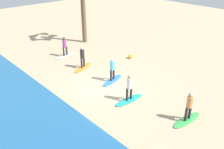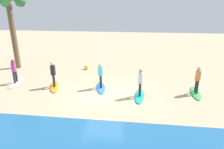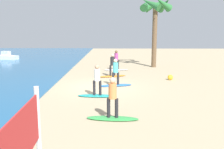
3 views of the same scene
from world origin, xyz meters
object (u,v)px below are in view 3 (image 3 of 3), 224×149
Objects in this scene: boat_white at (6,57)px; surfer_orange at (112,63)px; surfboard_white at (116,70)px; palm_tree at (155,11)px; beach_ball at (170,77)px; surfboard_blue at (116,85)px; surfboard_teal at (97,96)px; surfboard_orange at (112,76)px; surfer_teal at (97,78)px; surfer_blue at (116,70)px; surfboard_green at (113,118)px; surfer_white at (116,58)px; surfer_green at (113,94)px.

surfer_orange is at bearing -129.31° from boat_white.
palm_tree reaches higher than surfboard_white.
boat_white is at bearing 55.55° from beach_ball.
palm_tree is (7.94, -3.60, 5.10)m from surfboard_blue.
surfboard_teal and surfboard_orange have the same top height.
surfer_teal is (0.00, 0.00, 0.99)m from surfboard_teal.
surfboard_blue is at bearing -175.80° from surfer_orange.
surfboard_orange is at bearing 4.20° from surfer_blue.
surfboard_green is 9.06m from surfboard_orange.
beach_ball reaches higher than surfboard_white.
surfboard_blue is 3.10m from surfboard_orange.
surfboard_green is 12.02m from surfer_white.
surfboard_orange is (9.06, 0.09, -0.99)m from surfer_green.
boat_white is at bearing -36.90° from surfboard_white.
surfer_green reaches higher than surfboard_green.
surfer_orange is at bearing -98.84° from surfboard_blue.
surfboard_blue is (5.97, -0.13, 0.00)m from surfboard_green.
surfboard_orange is at bearing 141.70° from palm_tree.
surfboard_green is at bearing 106.77° from surfboard_teal.
surfboard_blue is 1.28× the size of surfer_orange.
palm_tree is 17.67m from boat_white.
palm_tree is (1.94, -3.53, 5.10)m from surfboard_white.
surfer_white is at bearing 96.78° from surfboard_white.
surfboard_blue is at bearing 116.41° from beach_ball.
surfboard_white is at bearing -0.70° from surfer_blue.
boat_white is (7.20, 12.65, 0.33)m from surfboard_white.
surfboard_blue is at bearing -1.28° from surfer_green.
surfer_orange is at bearing 174.11° from surfer_white.
surfer_blue is at bearing -86.77° from surfboard_green.
surfer_green is 22.87m from boat_white.
boat_white is at bearing -52.50° from surfboard_green.
surfer_blue is 6.09m from surfboard_white.
surfer_blue is 9.64m from palm_tree.
surfer_blue reaches higher than surfboard_blue.
surfboard_green is 3.68m from surfer_teal.
palm_tree reaches higher than surfboard_blue.
surfer_blue and surfer_orange have the same top height.
surfboard_teal is 6.59m from beach_ball.
surfer_blue is 3.26m from surfboard_orange.
surfboard_green is at bearing -147.01° from boat_white.
surfer_orange reaches higher than surfboard_white.
surfer_orange is 0.26× the size of palm_tree.
surfer_teal is at bearing 62.13° from surfboard_orange.
beach_ball is at bearing -63.59° from surfer_blue.
surfboard_green is at bearing -179.40° from surfer_orange.
surfer_teal is at bearing 132.51° from beach_ball.
surfer_orange is 1.00× the size of surfer_white.
surfer_green is 11.97m from surfer_white.
surfer_teal and surfer_blue have the same top height.
surfer_green is 1.00× the size of surfer_teal.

